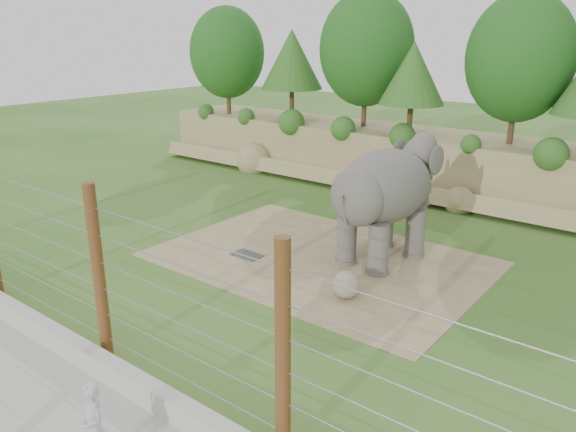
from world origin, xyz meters
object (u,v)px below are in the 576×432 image
Objects in this scene: elephant at (383,204)px; stone_ball at (346,284)px; barrier_fence at (99,274)px; zookeeper at (94,426)px.

stone_ball is at bearing -71.62° from elephant.
zookeeper is at bearing -37.39° from barrier_fence.
elephant is 0.23× the size of barrier_fence.
elephant reaches higher than zookeeper.
barrier_fence is at bearing 152.74° from zookeeper.
zookeeper is at bearing -79.50° from elephant.
barrier_fence is (-2.62, -5.71, 1.60)m from stone_ball.
elephant reaches higher than stone_ball.
zookeeper is (0.69, -10.74, -1.05)m from elephant.
barrier_fence reaches higher than stone_ball.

